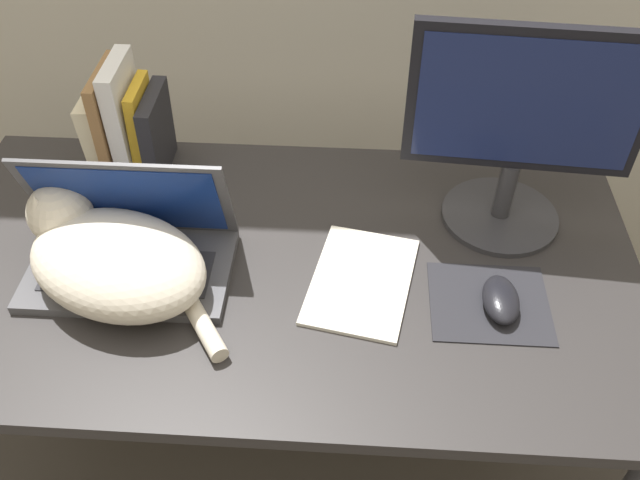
% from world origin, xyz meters
% --- Properties ---
extents(desk, '(1.38, 0.75, 0.76)m').
position_xyz_m(desk, '(0.00, 0.37, 0.68)').
color(desk, '#2D2B2B').
rests_on(desk, ground_plane).
extents(laptop, '(0.38, 0.23, 0.23)m').
position_xyz_m(laptop, '(-0.27, 0.35, 0.80)').
color(laptop, '#4C4C51').
rests_on(laptop, desk).
extents(cat, '(0.42, 0.35, 0.16)m').
position_xyz_m(cat, '(-0.29, 0.30, 0.83)').
color(cat, beige).
rests_on(cat, desk).
extents(external_monitor, '(0.43, 0.23, 0.42)m').
position_xyz_m(external_monitor, '(0.44, 0.53, 0.97)').
color(external_monitor, '#333338').
rests_on(external_monitor, desk).
extents(mousepad, '(0.21, 0.19, 0.00)m').
position_xyz_m(mousepad, '(0.39, 0.29, 0.76)').
color(mousepad, '#232328').
rests_on(mousepad, desk).
extents(computer_mouse, '(0.06, 0.11, 0.04)m').
position_xyz_m(computer_mouse, '(0.40, 0.29, 0.78)').
color(computer_mouse, black).
rests_on(computer_mouse, mousepad).
extents(book_row, '(0.16, 0.17, 0.26)m').
position_xyz_m(book_row, '(-0.35, 0.65, 0.87)').
color(book_row, beige).
rests_on(book_row, desk).
extents(notepad, '(0.22, 0.29, 0.01)m').
position_xyz_m(notepad, '(0.16, 0.33, 0.76)').
color(notepad, silver).
rests_on(notepad, desk).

